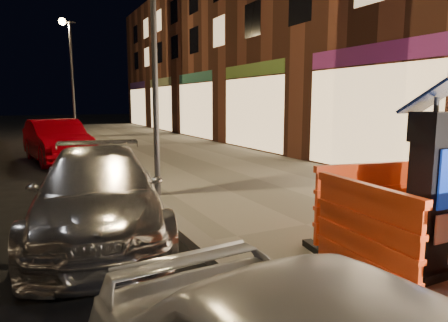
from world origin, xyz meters
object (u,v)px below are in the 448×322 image
parking_kiosk (430,186)px  barrier_back (363,206)px  barrier_kerbside (363,239)px  car_silver (100,235)px  car_red (58,162)px

parking_kiosk → barrier_back: 1.05m
parking_kiosk → barrier_kerbside: parking_kiosk is taller
barrier_back → car_silver: size_ratio=0.32×
barrier_kerbside → car_red: bearing=13.8°
barrier_kerbside → car_silver: barrier_kerbside is taller
barrier_back → car_red: (-2.99, 10.99, -0.72)m
parking_kiosk → car_silver: 4.72m
parking_kiosk → car_red: bearing=110.1°
parking_kiosk → barrier_kerbside: size_ratio=1.40×
parking_kiosk → barrier_back: parking_kiosk is taller
barrier_back → car_red: barrier_back is taller
car_red → barrier_back: bearing=-82.8°
barrier_back → parking_kiosk: bearing=-80.9°
parking_kiosk → car_silver: size_ratio=0.44×
car_silver → car_red: bearing=99.6°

